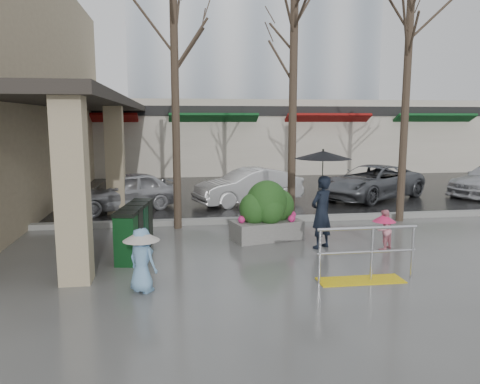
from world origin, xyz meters
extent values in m
plane|color=#51514F|center=(0.00, 0.00, 0.00)|extent=(120.00, 120.00, 0.00)
cube|color=black|center=(0.00, 22.00, 0.01)|extent=(120.00, 36.00, 0.01)
cube|color=gray|center=(0.00, 4.00, 0.07)|extent=(120.00, 0.30, 0.15)
cube|color=#2D2823|center=(-4.80, 8.00, 3.62)|extent=(2.80, 18.00, 0.25)
cube|color=tan|center=(-3.90, -0.50, 1.75)|extent=(0.55, 0.55, 3.50)
cube|color=tan|center=(-3.90, 6.00, 1.75)|extent=(0.55, 0.55, 3.50)
cube|color=beige|center=(2.00, 18.00, 2.00)|extent=(34.00, 6.00, 4.00)
cube|color=maroon|center=(-6.00, 15.10, 2.85)|extent=(4.50, 1.68, 0.87)
cube|color=#0F4C1E|center=(0.00, 15.10, 2.85)|extent=(4.50, 1.68, 0.87)
cube|color=maroon|center=(6.00, 15.10, 2.85)|extent=(4.50, 1.68, 0.87)
cube|color=#0F4C1E|center=(12.00, 15.10, 2.85)|extent=(4.50, 1.68, 0.87)
cube|color=black|center=(2.00, 15.10, 3.40)|extent=(34.00, 0.35, 0.50)
cube|color=#8C99A8|center=(4.00, 30.00, 12.50)|extent=(18.00, 12.00, 25.00)
cube|color=yellow|center=(1.30, -1.20, 0.01)|extent=(1.60, 0.50, 0.02)
cylinder|color=silver|center=(0.50, -1.20, 0.50)|extent=(0.05, 0.05, 1.00)
cylinder|color=silver|center=(1.50, -1.20, 0.50)|extent=(0.05, 0.05, 1.00)
cylinder|color=silver|center=(2.30, -1.20, 0.50)|extent=(0.05, 0.05, 1.00)
cylinder|color=silver|center=(1.40, -1.20, 1.00)|extent=(1.90, 0.06, 0.06)
cylinder|color=silver|center=(1.40, -1.20, 0.55)|extent=(1.90, 0.04, 0.04)
cylinder|color=#382B21|center=(-2.00, 3.60, 3.40)|extent=(0.22, 0.22, 6.80)
cylinder|color=#382B21|center=(1.20, 3.60, 3.50)|extent=(0.22, 0.22, 7.00)
cylinder|color=#382B21|center=(4.50, 3.60, 3.25)|extent=(0.22, 0.22, 6.50)
imported|color=black|center=(1.27, 1.09, 0.85)|extent=(0.74, 0.68, 1.70)
cylinder|color=black|center=(1.27, 1.09, 1.73)|extent=(0.02, 0.02, 1.07)
cone|color=black|center=(1.27, 1.09, 2.17)|extent=(1.30, 1.30, 0.18)
sphere|color=black|center=(1.27, 1.09, 2.28)|extent=(0.05, 0.05, 0.05)
imported|color=pink|center=(2.66, 0.76, 0.46)|extent=(0.57, 0.53, 0.93)
cylinder|color=black|center=(2.66, 0.76, 0.63)|extent=(0.02, 0.02, 0.40)
cone|color=#E8245E|center=(2.66, 0.76, 0.74)|extent=(0.53, 0.53, 0.18)
sphere|color=black|center=(2.66, 0.76, 0.85)|extent=(0.05, 0.05, 0.05)
imported|color=#74A5CF|center=(-2.67, -1.17, 0.57)|extent=(0.65, 0.63, 1.13)
cylinder|color=black|center=(-2.67, -1.17, 0.83)|extent=(0.02, 0.02, 0.53)
cone|color=#BEB4A9|center=(-2.67, -1.17, 1.00)|extent=(0.64, 0.64, 0.18)
sphere|color=black|center=(-2.67, -1.17, 1.11)|extent=(0.05, 0.05, 0.05)
cube|color=gray|center=(0.18, 2.07, 0.24)|extent=(1.85, 1.23, 0.47)
ellipsoid|color=#1D4215|center=(0.18, 2.07, 0.94)|extent=(1.04, 0.93, 1.09)
sphere|color=#1D4215|center=(-0.15, 1.98, 0.81)|extent=(0.75, 0.75, 0.75)
sphere|color=#1D4215|center=(0.51, 2.21, 0.82)|extent=(0.79, 0.79, 0.79)
cube|color=#0D3D18|center=(-3.09, 0.43, 0.51)|extent=(0.48, 0.48, 1.02)
cube|color=black|center=(-3.09, 0.43, 1.06)|extent=(0.51, 0.51, 0.07)
cube|color=black|center=(-3.01, 0.93, 0.51)|extent=(0.48, 0.48, 1.02)
cube|color=black|center=(-3.01, 0.93, 1.06)|extent=(0.51, 0.51, 0.07)
cube|color=#0C371E|center=(-2.93, 1.43, 0.51)|extent=(0.48, 0.48, 1.02)
cube|color=black|center=(-2.93, 1.43, 1.06)|extent=(0.51, 0.51, 0.07)
cube|color=black|center=(-2.85, 1.93, 0.51)|extent=(0.48, 0.48, 1.02)
cube|color=black|center=(-2.85, 1.93, 1.06)|extent=(0.51, 0.51, 0.07)
imported|color=#B5B5BA|center=(-3.73, 6.46, 0.63)|extent=(3.98, 2.89, 1.26)
imported|color=silver|center=(0.53, 6.99, 0.63)|extent=(4.05, 2.50, 1.26)
imported|color=slate|center=(5.29, 7.45, 0.63)|extent=(4.97, 4.10, 1.26)
camera|label=1|loc=(-2.11, -9.12, 2.97)|focal=35.00mm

